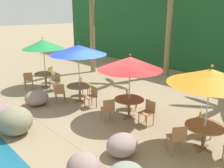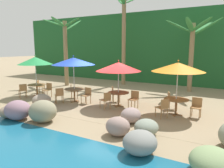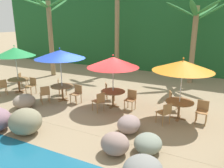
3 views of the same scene
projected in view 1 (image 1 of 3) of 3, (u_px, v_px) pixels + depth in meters
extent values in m
plane|color=#937F60|center=(111.00, 111.00, 9.72)|extent=(120.00, 120.00, 0.00)
cube|color=#937F60|center=(111.00, 111.00, 9.72)|extent=(18.00, 5.20, 0.01)
cube|color=#1E5628|center=(221.00, 25.00, 14.70)|extent=(28.00, 2.40, 6.00)
ellipsoid|color=gray|center=(122.00, 145.00, 6.68)|extent=(0.80, 0.92, 0.62)
ellipsoid|color=gray|center=(84.00, 168.00, 5.68)|extent=(0.86, 0.78, 0.66)
ellipsoid|color=gray|center=(15.00, 121.00, 7.78)|extent=(1.13, 1.11, 0.91)
ellipsoid|color=gray|center=(37.00, 98.00, 10.23)|extent=(0.94, 0.98, 0.63)
cylinder|color=silver|center=(45.00, 65.00, 12.42)|extent=(0.04, 0.04, 2.33)
cone|color=#238E47|center=(43.00, 44.00, 12.12)|extent=(2.09, 2.09, 0.46)
sphere|color=#238E47|center=(42.00, 38.00, 12.03)|extent=(0.07, 0.07, 0.07)
cube|color=brown|center=(46.00, 87.00, 12.76)|extent=(0.60, 0.12, 0.03)
cube|color=brown|center=(46.00, 87.00, 12.76)|extent=(0.12, 0.60, 0.03)
cylinder|color=brown|center=(46.00, 80.00, 12.65)|extent=(0.09, 0.09, 0.71)
cylinder|color=brown|center=(45.00, 73.00, 12.55)|extent=(1.10, 1.10, 0.03)
cylinder|color=#9E7042|center=(54.00, 88.00, 11.87)|extent=(0.04, 0.04, 0.45)
cylinder|color=#9E7042|center=(50.00, 86.00, 12.12)|extent=(0.04, 0.04, 0.45)
cylinder|color=#9E7042|center=(60.00, 86.00, 12.11)|extent=(0.04, 0.04, 0.45)
cylinder|color=#9E7042|center=(56.00, 85.00, 12.35)|extent=(0.04, 0.04, 0.45)
cube|color=#9E7042|center=(54.00, 82.00, 12.04)|extent=(0.43, 0.43, 0.03)
cube|color=#9E7042|center=(58.00, 77.00, 12.12)|extent=(0.42, 0.05, 0.42)
cylinder|color=#9E7042|center=(59.00, 78.00, 13.59)|extent=(0.04, 0.04, 0.45)
cylinder|color=#9E7042|center=(55.00, 80.00, 13.27)|extent=(0.04, 0.04, 0.45)
cylinder|color=#9E7042|center=(53.00, 77.00, 13.69)|extent=(0.04, 0.04, 0.45)
cylinder|color=#9E7042|center=(50.00, 79.00, 13.36)|extent=(0.04, 0.04, 0.45)
cube|color=#9E7042|center=(54.00, 74.00, 13.41)|extent=(0.58, 0.58, 0.03)
cube|color=#9E7042|center=(50.00, 71.00, 13.40)|extent=(0.25, 0.38, 0.42)
cylinder|color=#9E7042|center=(25.00, 83.00, 12.58)|extent=(0.04, 0.04, 0.45)
cylinder|color=#9E7042|center=(33.00, 83.00, 12.68)|extent=(0.04, 0.04, 0.45)
cylinder|color=#9E7042|center=(25.00, 85.00, 12.25)|extent=(0.04, 0.04, 0.45)
cylinder|color=#9E7042|center=(33.00, 85.00, 12.35)|extent=(0.04, 0.04, 0.45)
cube|color=#9E7042|center=(28.00, 80.00, 12.40)|extent=(0.56, 0.56, 0.03)
cube|color=#9E7042|center=(28.00, 77.00, 12.16)|extent=(0.22, 0.39, 0.42)
cylinder|color=silver|center=(79.00, 75.00, 10.36)|extent=(0.04, 0.04, 2.39)
cone|color=blue|center=(78.00, 50.00, 10.05)|extent=(2.37, 2.37, 0.40)
sphere|color=blue|center=(78.00, 43.00, 9.96)|extent=(0.07, 0.07, 0.07)
cube|color=brown|center=(80.00, 101.00, 10.70)|extent=(0.60, 0.12, 0.03)
cube|color=brown|center=(80.00, 101.00, 10.70)|extent=(0.12, 0.60, 0.03)
cylinder|color=brown|center=(80.00, 94.00, 10.60)|extent=(0.09, 0.09, 0.71)
cylinder|color=brown|center=(80.00, 86.00, 10.50)|extent=(1.10, 1.10, 0.03)
cylinder|color=#9E7042|center=(89.00, 105.00, 9.76)|extent=(0.04, 0.04, 0.45)
cylinder|color=#9E7042|center=(84.00, 102.00, 10.03)|extent=(0.04, 0.04, 0.45)
cylinder|color=#9E7042|center=(96.00, 103.00, 9.96)|extent=(0.04, 0.04, 0.45)
cylinder|color=#9E7042|center=(92.00, 100.00, 10.23)|extent=(0.04, 0.04, 0.45)
cube|color=#9E7042|center=(90.00, 97.00, 9.93)|extent=(0.46, 0.46, 0.03)
cube|color=#9E7042|center=(94.00, 91.00, 9.98)|extent=(0.42, 0.08, 0.42)
cylinder|color=#9E7042|center=(90.00, 90.00, 11.59)|extent=(0.04, 0.04, 0.45)
cylinder|color=#9E7042|center=(88.00, 92.00, 11.25)|extent=(0.04, 0.04, 0.45)
cylinder|color=#9E7042|center=(82.00, 89.00, 11.64)|extent=(0.04, 0.04, 0.45)
cylinder|color=#9E7042|center=(80.00, 92.00, 11.30)|extent=(0.04, 0.04, 0.45)
cube|color=#9E7042|center=(85.00, 86.00, 11.38)|extent=(0.59, 0.59, 0.03)
cube|color=#9E7042|center=(81.00, 82.00, 11.35)|extent=(0.29, 0.35, 0.42)
cylinder|color=#9E7042|center=(57.00, 96.00, 10.71)|extent=(0.04, 0.04, 0.45)
cylinder|color=#9E7042|center=(65.00, 96.00, 10.75)|extent=(0.04, 0.04, 0.45)
cylinder|color=#9E7042|center=(56.00, 99.00, 10.37)|extent=(0.04, 0.04, 0.45)
cylinder|color=#9E7042|center=(64.00, 99.00, 10.41)|extent=(0.04, 0.04, 0.45)
cube|color=#9E7042|center=(60.00, 92.00, 10.49)|extent=(0.59, 0.59, 0.03)
cube|color=#9E7042|center=(59.00, 89.00, 10.24)|extent=(0.28, 0.36, 0.42)
cylinder|color=silver|center=(129.00, 90.00, 8.81)|extent=(0.04, 0.04, 2.17)
cone|color=red|center=(130.00, 63.00, 8.52)|extent=(2.30, 2.30, 0.45)
sphere|color=red|center=(130.00, 55.00, 8.44)|extent=(0.07, 0.07, 0.07)
cube|color=brown|center=(129.00, 117.00, 9.12)|extent=(0.60, 0.12, 0.03)
cube|color=brown|center=(129.00, 117.00, 9.12)|extent=(0.12, 0.60, 0.03)
cylinder|color=brown|center=(129.00, 108.00, 9.01)|extent=(0.09, 0.09, 0.71)
cylinder|color=brown|center=(129.00, 99.00, 8.91)|extent=(1.10, 1.10, 0.03)
cylinder|color=#9E7042|center=(146.00, 122.00, 8.20)|extent=(0.04, 0.04, 0.45)
cylinder|color=#9E7042|center=(139.00, 119.00, 8.46)|extent=(0.04, 0.04, 0.45)
cylinder|color=#9E7042|center=(153.00, 120.00, 8.42)|extent=(0.04, 0.04, 0.45)
cylinder|color=#9E7042|center=(146.00, 116.00, 8.68)|extent=(0.04, 0.04, 0.45)
cube|color=#9E7042|center=(146.00, 113.00, 8.37)|extent=(0.44, 0.44, 0.03)
cube|color=#9E7042|center=(150.00, 106.00, 8.43)|extent=(0.42, 0.05, 0.42)
cylinder|color=#9E7042|center=(137.00, 102.00, 9.99)|extent=(0.04, 0.04, 0.45)
cylinder|color=#9E7042|center=(136.00, 106.00, 9.65)|extent=(0.04, 0.04, 0.45)
cylinder|color=#9E7042|center=(128.00, 102.00, 10.06)|extent=(0.04, 0.04, 0.45)
cylinder|color=#9E7042|center=(127.00, 105.00, 9.72)|extent=(0.04, 0.04, 0.45)
cube|color=#9E7042|center=(132.00, 98.00, 9.78)|extent=(0.59, 0.59, 0.03)
cube|color=#9E7042|center=(127.00, 93.00, 9.77)|extent=(0.27, 0.36, 0.42)
cylinder|color=#9E7042|center=(101.00, 114.00, 8.89)|extent=(0.04, 0.04, 0.45)
cylinder|color=#9E7042|center=(110.00, 112.00, 9.00)|extent=(0.04, 0.04, 0.45)
cylinder|color=#9E7042|center=(104.00, 118.00, 8.57)|extent=(0.04, 0.04, 0.45)
cylinder|color=#9E7042|center=(114.00, 116.00, 8.68)|extent=(0.04, 0.04, 0.45)
cube|color=#9E7042|center=(107.00, 109.00, 8.72)|extent=(0.55, 0.55, 0.03)
cube|color=#9E7042|center=(109.00, 106.00, 8.48)|extent=(0.20, 0.40, 0.42)
cylinder|color=silver|center=(207.00, 113.00, 6.71)|extent=(0.04, 0.04, 2.28)
cone|color=orange|center=(211.00, 76.00, 6.41)|extent=(2.30, 2.30, 0.40)
sphere|color=orange|center=(212.00, 66.00, 6.33)|extent=(0.07, 0.07, 0.07)
cube|color=brown|center=(202.00, 148.00, 7.04)|extent=(0.60, 0.12, 0.03)
cube|color=brown|center=(202.00, 148.00, 7.04)|extent=(0.12, 0.60, 0.03)
cylinder|color=brown|center=(203.00, 138.00, 6.94)|extent=(0.09, 0.09, 0.71)
cylinder|color=brown|center=(205.00, 126.00, 6.83)|extent=(1.10, 1.10, 0.03)
cylinder|color=#9E7042|center=(223.00, 154.00, 6.38)|extent=(0.04, 0.04, 0.45)
cylinder|color=#9E7042|center=(212.00, 128.00, 7.80)|extent=(0.04, 0.04, 0.45)
cylinder|color=#9E7042|center=(211.00, 133.00, 7.49)|extent=(0.04, 0.04, 0.45)
cylinder|color=#9E7042|center=(200.00, 126.00, 7.94)|extent=(0.04, 0.04, 0.45)
cylinder|color=#9E7042|center=(199.00, 131.00, 7.63)|extent=(0.04, 0.04, 0.45)
cube|color=#9E7042|center=(206.00, 123.00, 7.65)|extent=(0.55, 0.55, 0.03)
cube|color=#9E7042|center=(200.00, 116.00, 7.67)|extent=(0.19, 0.40, 0.42)
cylinder|color=#9E7042|center=(167.00, 142.00, 6.97)|extent=(0.04, 0.04, 0.45)
cylinder|color=#9E7042|center=(178.00, 141.00, 7.03)|extent=(0.04, 0.04, 0.45)
cylinder|color=#9E7042|center=(172.00, 149.00, 6.63)|extent=(0.04, 0.04, 0.45)
cylinder|color=#9E7042|center=(184.00, 148.00, 6.69)|extent=(0.04, 0.04, 0.45)
cube|color=#9E7042|center=(176.00, 137.00, 6.76)|extent=(0.58, 0.58, 0.03)
cube|color=#9E7042|center=(180.00, 134.00, 6.52)|extent=(0.26, 0.37, 0.42)
cylinder|color=olive|center=(92.00, 32.00, 15.24)|extent=(0.32, 0.32, 5.06)
cylinder|color=olive|center=(170.00, 17.00, 14.00)|extent=(0.32, 0.32, 6.99)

